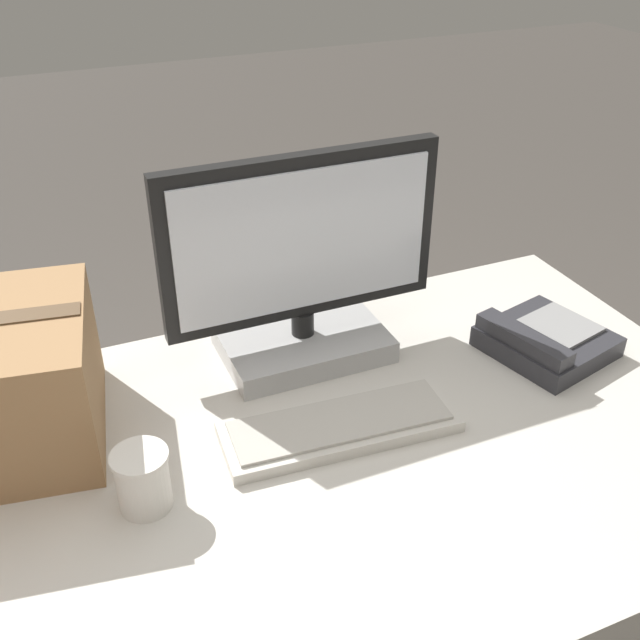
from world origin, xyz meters
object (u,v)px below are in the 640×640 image
(desk_phone, at_px, (544,341))
(paper_cup_right, at_px, (143,480))
(monitor, at_px, (302,278))
(keyboard, at_px, (340,426))

(desk_phone, distance_m, paper_cup_right, 0.82)
(monitor, distance_m, desk_phone, 0.50)
(monitor, bearing_deg, keyboard, -97.66)
(desk_phone, bearing_deg, paper_cup_right, 173.11)
(desk_phone, height_order, paper_cup_right, paper_cup_right)
(desk_phone, xyz_separation_m, paper_cup_right, (-0.81, -0.10, 0.02))
(keyboard, height_order, desk_phone, desk_phone)
(keyboard, xyz_separation_m, paper_cup_right, (-0.34, -0.04, 0.04))
(keyboard, bearing_deg, monitor, 86.44)
(keyboard, xyz_separation_m, desk_phone, (0.47, 0.06, 0.01))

